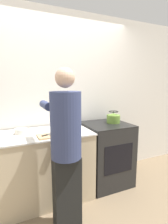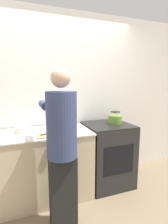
{
  "view_description": "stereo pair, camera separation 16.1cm",
  "coord_description": "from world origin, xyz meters",
  "px_view_note": "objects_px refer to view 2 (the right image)",
  "views": [
    {
      "loc": [
        -0.64,
        -1.87,
        1.54
      ],
      "look_at": [
        0.3,
        0.23,
        1.16
      ],
      "focal_mm": 28.0,
      "sensor_mm": 36.0,
      "label": 1
    },
    {
      "loc": [
        -0.49,
        -1.93,
        1.54
      ],
      "look_at": [
        0.3,
        0.23,
        1.16
      ],
      "focal_mm": 28.0,
      "sensor_mm": 36.0,
      "label": 2
    }
  ],
  "objects_px": {
    "person": "(62,145)",
    "kettle": "(115,118)",
    "knife": "(48,133)",
    "cutting_board": "(50,135)",
    "oven": "(108,154)",
    "bowl_prep": "(22,130)"
  },
  "relations": [
    {
      "from": "person",
      "to": "knife",
      "type": "bearing_deg",
      "value": 99.58
    },
    {
      "from": "knife",
      "to": "bowl_prep",
      "type": "distance_m",
      "value": 0.38
    },
    {
      "from": "bowl_prep",
      "to": "cutting_board",
      "type": "bearing_deg",
      "value": -38.88
    },
    {
      "from": "bowl_prep",
      "to": "oven",
      "type": "bearing_deg",
      "value": -3.69
    },
    {
      "from": "knife",
      "to": "kettle",
      "type": "xyz_separation_m",
      "value": [
        1.03,
        0.18,
        0.08
      ]
    },
    {
      "from": "person",
      "to": "bowl_prep",
      "type": "relative_size",
      "value": 10.79
    },
    {
      "from": "person",
      "to": "cutting_board",
      "type": "height_order",
      "value": "person"
    },
    {
      "from": "oven",
      "to": "knife",
      "type": "distance_m",
      "value": 1.03
    },
    {
      "from": "kettle",
      "to": "oven",
      "type": "bearing_deg",
      "value": -172.16
    },
    {
      "from": "oven",
      "to": "kettle",
      "type": "height_order",
      "value": "kettle"
    },
    {
      "from": "oven",
      "to": "person",
      "type": "distance_m",
      "value": 1.11
    },
    {
      "from": "person",
      "to": "cutting_board",
      "type": "relative_size",
      "value": 5.22
    },
    {
      "from": "oven",
      "to": "person",
      "type": "relative_size",
      "value": 0.56
    },
    {
      "from": "cutting_board",
      "to": "knife",
      "type": "distance_m",
      "value": 0.03
    },
    {
      "from": "person",
      "to": "knife",
      "type": "height_order",
      "value": "person"
    },
    {
      "from": "oven",
      "to": "bowl_prep",
      "type": "xyz_separation_m",
      "value": [
        -1.21,
        0.08,
        0.47
      ]
    },
    {
      "from": "oven",
      "to": "cutting_board",
      "type": "relative_size",
      "value": 2.9
    },
    {
      "from": "person",
      "to": "kettle",
      "type": "xyz_separation_m",
      "value": [
        0.96,
        0.59,
        0.09
      ]
    },
    {
      "from": "knife",
      "to": "kettle",
      "type": "height_order",
      "value": "kettle"
    },
    {
      "from": "cutting_board",
      "to": "knife",
      "type": "xyz_separation_m",
      "value": [
        -0.02,
        0.02,
        0.01
      ]
    },
    {
      "from": "kettle",
      "to": "knife",
      "type": "bearing_deg",
      "value": -170.34
    },
    {
      "from": "person",
      "to": "kettle",
      "type": "bearing_deg",
      "value": 31.68
    }
  ]
}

